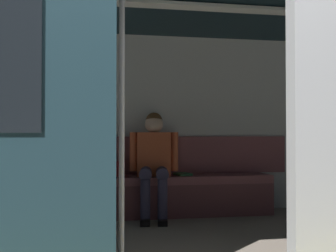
{
  "coord_description": "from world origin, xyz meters",
  "views": [
    {
      "loc": [
        0.65,
        2.35,
        0.94
      ],
      "look_at": [
        -0.02,
        -1.34,
        1.02
      ],
      "focal_mm": 44.94,
      "sensor_mm": 36.0,
      "label": 1
    }
  ],
  "objects": [
    {
      "name": "train_car",
      "position": [
        0.07,
        -1.29,
        1.52
      ],
      "size": [
        6.4,
        2.9,
        2.26
      ],
      "color": "silver",
      "rests_on": "ground_plane"
    },
    {
      "name": "bench_seat",
      "position": [
        0.0,
        -2.38,
        0.36
      ],
      "size": [
        2.85,
        0.44,
        0.47
      ],
      "color": "#935156",
      "rests_on": "ground_plane"
    },
    {
      "name": "person_seated",
      "position": [
        -0.04,
        -2.33,
        0.68
      ],
      "size": [
        0.55,
        0.71,
        1.19
      ],
      "color": "#CC5933",
      "rests_on": "ground_plane"
    },
    {
      "name": "handbag",
      "position": [
        0.41,
        -2.46,
        0.55
      ],
      "size": [
        0.26,
        0.15,
        0.17
      ],
      "color": "maroon",
      "rests_on": "bench_seat"
    },
    {
      "name": "book",
      "position": [
        -0.39,
        -2.41,
        0.48
      ],
      "size": [
        0.19,
        0.25,
        0.03
      ],
      "primitive_type": "cube",
      "rotation": [
        0.0,
        0.0,
        0.21
      ],
      "color": "#33723F",
      "rests_on": "bench_seat"
    },
    {
      "name": "grab_pole_door",
      "position": [
        0.46,
        -0.36,
        1.06
      ],
      "size": [
        0.04,
        0.04,
        2.12
      ],
      "primitive_type": "cylinder",
      "color": "silver",
      "rests_on": "ground_plane"
    }
  ]
}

